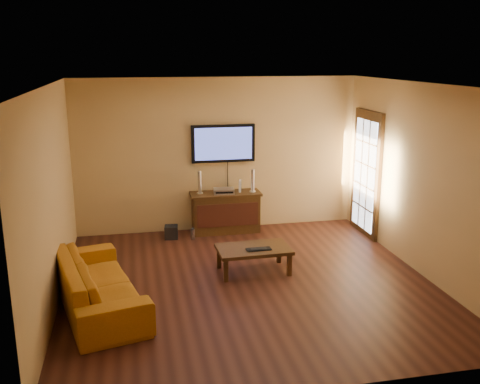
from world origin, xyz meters
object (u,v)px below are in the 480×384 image
object	(u,v)px
sofa	(97,275)
speaker_left	(200,183)
coffee_table	(254,251)
game_console	(240,186)
bottle	(193,234)
keyboard	(259,249)
media_console	(226,212)
speaker_right	(253,182)
television	(223,143)
subwoofer	(171,232)
av_receiver	(224,191)

from	to	relation	value
sofa	speaker_left	xyz separation A→B (m)	(1.63, 2.60, 0.48)
coffee_table	game_console	world-z (taller)	game_console
coffee_table	bottle	bearing A→B (deg)	113.76
keyboard	bottle	bearing A→B (deg)	113.98
media_console	bottle	distance (m)	0.74
speaker_right	television	bearing A→B (deg)	155.24
television	subwoofer	world-z (taller)	television
speaker_left	keyboard	bearing A→B (deg)	-74.28
bottle	coffee_table	bearing A→B (deg)	-66.24
game_console	subwoofer	xyz separation A→B (m)	(-1.25, -0.21, -0.71)
television	speaker_left	xyz separation A→B (m)	(-0.45, -0.15, -0.66)
coffee_table	speaker_right	distance (m)	1.98
speaker_right	game_console	world-z (taller)	speaker_right
television	game_console	bearing A→B (deg)	-30.18
coffee_table	keyboard	xyz separation A→B (m)	(0.05, -0.10, 0.06)
television	game_console	size ratio (longest dim) A/B	5.50
media_console	av_receiver	distance (m)	0.40
coffee_table	keyboard	world-z (taller)	keyboard
av_receiver	subwoofer	bearing A→B (deg)	-165.25
keyboard	sofa	bearing A→B (deg)	-165.20
subwoofer	bottle	bearing A→B (deg)	-12.33
television	keyboard	xyz separation A→B (m)	(0.12, -2.17, -1.18)
subwoofer	coffee_table	bearing A→B (deg)	-51.45
bottle	keyboard	bearing A→B (deg)	-66.02
game_console	speaker_right	bearing A→B (deg)	-2.93
speaker_left	game_console	size ratio (longest dim) A/B	1.95
media_console	coffee_table	world-z (taller)	media_console
sofa	speaker_left	size ratio (longest dim) A/B	5.40
speaker_left	speaker_right	size ratio (longest dim) A/B	0.98
media_console	keyboard	bearing A→B (deg)	-86.48
sofa	keyboard	bearing A→B (deg)	-88.85
sofa	coffee_table	bearing A→B (deg)	-86.09
media_console	sofa	distance (m)	3.29
media_console	coffee_table	bearing A→B (deg)	-87.85
media_console	television	xyz separation A→B (m)	(0.00, 0.20, 1.20)
av_receiver	speaker_right	bearing A→B (deg)	4.06
speaker_right	av_receiver	xyz separation A→B (m)	(-0.51, 0.01, -0.15)
speaker_right	keyboard	world-z (taller)	speaker_right
television	bottle	distance (m)	1.66
speaker_left	speaker_right	distance (m)	0.93
media_console	subwoofer	size ratio (longest dim) A/B	5.57
coffee_table	media_console	bearing A→B (deg)	92.15
coffee_table	speaker_right	size ratio (longest dim) A/B	2.62
coffee_table	game_console	size ratio (longest dim) A/B	5.19
television	sofa	world-z (taller)	television
game_console	subwoofer	size ratio (longest dim) A/B	0.92
sofa	game_console	bearing A→B (deg)	-55.77
media_console	speaker_left	distance (m)	0.70
bottle	av_receiver	bearing A→B (deg)	25.06
av_receiver	keyboard	world-z (taller)	av_receiver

